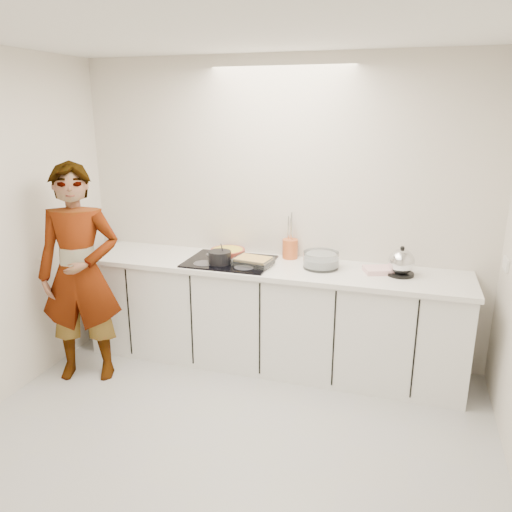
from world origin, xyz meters
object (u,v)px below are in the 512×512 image
(mixing_bowl, at_px, (321,261))
(cook, at_px, (80,274))
(saucepan, at_px, (220,257))
(kettle, at_px, (401,263))
(hob, at_px, (230,261))
(tart_dish, at_px, (228,252))
(baking_dish, at_px, (253,261))
(utensil_crock, at_px, (290,249))

(mixing_bowl, relative_size, cook, 0.21)
(saucepan, xyz_separation_m, kettle, (1.45, 0.17, 0.03))
(hob, xyz_separation_m, tart_dish, (-0.08, 0.17, 0.03))
(hob, xyz_separation_m, kettle, (1.40, 0.07, 0.09))
(hob, height_order, baking_dish, baking_dish)
(hob, relative_size, saucepan, 2.99)
(baking_dish, height_order, mixing_bowl, mixing_bowl)
(kettle, xyz_separation_m, utensil_crock, (-0.94, 0.20, -0.02))
(hob, distance_m, utensil_crock, 0.54)
(hob, height_order, utensil_crock, utensil_crock)
(saucepan, bearing_deg, mixing_bowl, 11.66)
(mixing_bowl, distance_m, utensil_crock, 0.37)
(tart_dish, relative_size, kettle, 1.26)
(hob, distance_m, cook, 1.22)
(saucepan, height_order, cook, cook)
(tart_dish, xyz_separation_m, baking_dish, (0.30, -0.21, 0.00))
(cook, bearing_deg, utensil_crock, 10.44)
(saucepan, height_order, baking_dish, saucepan)
(hob, distance_m, kettle, 1.40)
(saucepan, xyz_separation_m, cook, (-1.00, -0.51, -0.09))
(baking_dish, bearing_deg, saucepan, -169.69)
(mixing_bowl, bearing_deg, kettle, -0.33)
(baking_dish, xyz_separation_m, mixing_bowl, (0.54, 0.12, 0.02))
(saucepan, xyz_separation_m, baking_dish, (0.28, 0.05, -0.02))
(baking_dish, xyz_separation_m, utensil_crock, (0.24, 0.32, 0.04))
(utensil_crock, height_order, cook, cook)
(hob, bearing_deg, tart_dish, 115.09)
(saucepan, xyz_separation_m, mixing_bowl, (0.82, 0.17, -0.00))
(utensil_crock, bearing_deg, cook, -149.90)
(tart_dish, xyz_separation_m, utensil_crock, (0.54, 0.10, 0.04))
(tart_dish, xyz_separation_m, mixing_bowl, (0.85, -0.10, 0.02))
(cook, bearing_deg, mixing_bowl, 0.76)
(tart_dish, height_order, baking_dish, baking_dish)
(utensil_crock, bearing_deg, hob, -149.85)
(hob, height_order, mixing_bowl, mixing_bowl)
(saucepan, bearing_deg, kettle, 6.52)
(utensil_crock, bearing_deg, kettle, -12.27)
(tart_dish, bearing_deg, hob, -64.91)
(kettle, bearing_deg, tart_dish, 176.14)
(saucepan, distance_m, cook, 1.13)
(utensil_crock, bearing_deg, mixing_bowl, -33.06)
(hob, bearing_deg, mixing_bowl, 5.14)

